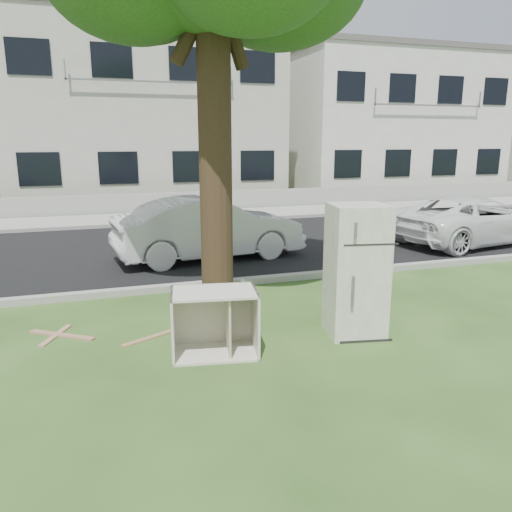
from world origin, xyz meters
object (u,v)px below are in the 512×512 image
object	(u,v)px
fridge	(356,271)
cabinet	(215,322)
car_center	(209,228)
car_right	(474,220)

from	to	relation	value
fridge	cabinet	world-z (taller)	fridge
fridge	car_center	world-z (taller)	fridge
cabinet	car_center	distance (m)	5.19
fridge	cabinet	distance (m)	2.07
car_center	car_right	distance (m)	6.91
cabinet	car_center	bearing A→B (deg)	87.49
car_center	car_right	size ratio (longest dim) A/B	0.95
fridge	cabinet	bearing A→B (deg)	-167.79
car_right	fridge	bearing A→B (deg)	118.70
cabinet	car_center	xyz separation A→B (m)	(1.07, 5.07, 0.28)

